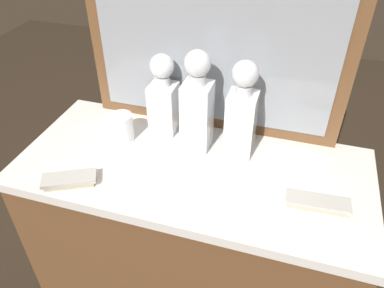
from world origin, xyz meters
TOP-DOWN VIEW (x-y plane):
  - dresser at (0.00, 0.00)m, footprint 1.06×0.48m
  - dresser_mirror at (0.00, 0.22)m, footprint 0.82×0.03m
  - crystal_decanter_far_left at (0.12, 0.11)m, footprint 0.08×0.08m
  - crystal_decanter_right at (-0.14, 0.15)m, footprint 0.09×0.09m
  - crystal_decanter_rear at (-0.02, 0.10)m, footprint 0.09×0.09m
  - crystal_tumbler_far_right at (-0.26, 0.06)m, footprint 0.07×0.07m
  - silver_brush_rear at (0.37, -0.06)m, footprint 0.17×0.06m
  - silver_brush_far_left at (-0.31, -0.18)m, footprint 0.16×0.12m

SIDE VIEW (x-z plane):
  - dresser at x=0.00m, z-range 0.00..0.85m
  - silver_brush_rear at x=0.37m, z-range 0.85..0.87m
  - silver_brush_far_left at x=-0.31m, z-range 0.85..0.87m
  - crystal_tumbler_far_right at x=-0.26m, z-range 0.84..0.93m
  - crystal_decanter_right at x=-0.14m, z-range 0.82..1.09m
  - crystal_decanter_far_left at x=0.12m, z-range 0.82..1.12m
  - crystal_decanter_rear at x=-0.02m, z-range 0.81..1.14m
  - dresser_mirror at x=0.00m, z-range 0.85..1.61m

